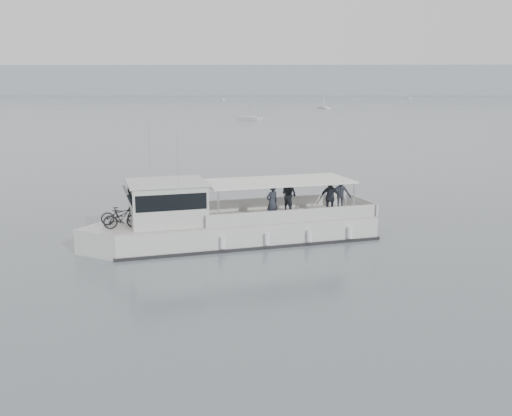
{
  "coord_description": "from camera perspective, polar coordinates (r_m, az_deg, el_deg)",
  "views": [
    {
      "loc": [
        -1.54,
        -25.5,
        7.12
      ],
      "look_at": [
        -2.16,
        0.63,
        1.6
      ],
      "focal_mm": 40.0,
      "sensor_mm": 36.0,
      "label": 1
    }
  ],
  "objects": [
    {
      "name": "ground",
      "position": [
        26.52,
        4.65,
        -3.69
      ],
      "size": [
        1400.0,
        1400.0,
        0.0
      ],
      "primitive_type": "plane",
      "color": "slate",
      "rests_on": "ground"
    },
    {
      "name": "tour_boat",
      "position": [
        26.57,
        -3.59,
        -1.51
      ],
      "size": [
        13.77,
        7.1,
        5.84
      ],
      "rotation": [
        0.0,
        0.0,
        0.32
      ],
      "color": "silver",
      "rests_on": "ground"
    },
    {
      "name": "headland",
      "position": [
        585.54,
        1.54,
        12.59
      ],
      "size": [
        1400.0,
        90.0,
        28.0
      ],
      "primitive_type": "cube",
      "color": "#939EA8",
      "rests_on": "ground"
    },
    {
      "name": "moored_fleet",
      "position": [
        219.1,
        -7.89,
        10.05
      ],
      "size": [
        447.45,
        325.06,
        9.42
      ],
      "color": "silver",
      "rests_on": "ground"
    }
  ]
}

